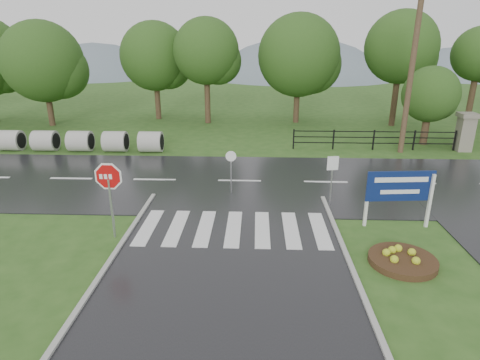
{
  "coord_description": "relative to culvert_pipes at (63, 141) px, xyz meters",
  "views": [
    {
      "loc": [
        0.74,
        -7.59,
        6.33
      ],
      "look_at": [
        0.19,
        6.0,
        1.5
      ],
      "focal_mm": 30.0,
      "sensor_mm": 36.0,
      "label": 1
    }
  ],
  "objects": [
    {
      "name": "pillar_west",
      "position": [
        23.65,
        1.0,
        0.58
      ],
      "size": [
        1.0,
        1.0,
        2.24
      ],
      "color": "gray",
      "rests_on": "ground"
    },
    {
      "name": "stop_sign",
      "position": [
        6.69,
        -10.68,
        1.32
      ],
      "size": [
        1.23,
        0.08,
        2.77
      ],
      "color": "#939399",
      "rests_on": "ground"
    },
    {
      "name": "treeline",
      "position": [
        11.65,
        9.0,
        -0.6
      ],
      "size": [
        83.2,
        5.2,
        10.0
      ],
      "color": "#224615",
      "rests_on": "ground"
    },
    {
      "name": "crosswalk",
      "position": [
        10.65,
        -10.0,
        -0.54
      ],
      "size": [
        6.5,
        2.8,
        0.02
      ],
      "color": "silver",
      "rests_on": "ground"
    },
    {
      "name": "flower_bed",
      "position": [
        15.79,
        -12.01,
        -0.45
      ],
      "size": [
        1.98,
        1.98,
        0.4
      ],
      "color": "#332111",
      "rests_on": "ground"
    },
    {
      "name": "reg_sign_round",
      "position": [
        10.36,
        -6.57,
        0.64
      ],
      "size": [
        0.44,
        0.07,
        1.91
      ],
      "color": "#939399",
      "rests_on": "ground"
    },
    {
      "name": "main_road",
      "position": [
        10.65,
        -5.0,
        -0.6
      ],
      "size": [
        90.0,
        8.0,
        0.04
      ],
      "primitive_type": "cube",
      "color": "black",
      "rests_on": "ground"
    },
    {
      "name": "ground",
      "position": [
        10.65,
        -15.0,
        -0.6
      ],
      "size": [
        120.0,
        120.0,
        0.0
      ],
      "primitive_type": "plane",
      "color": "#2C521B",
      "rests_on": "ground"
    },
    {
      "name": "entrance_tree_left",
      "position": [
        21.96,
        2.5,
        2.49
      ],
      "size": [
        3.37,
        3.37,
        4.8
      ],
      "color": "#3D2B1C",
      "rests_on": "ground"
    },
    {
      "name": "estate_billboard",
      "position": [
        16.38,
        -9.47,
        0.82
      ],
      "size": [
        2.35,
        0.27,
        2.06
      ],
      "color": "silver",
      "rests_on": "ground"
    },
    {
      "name": "fence_west",
      "position": [
        18.4,
        1.0,
        0.12
      ],
      "size": [
        9.58,
        0.08,
        1.2
      ],
      "color": "black",
      "rests_on": "ground"
    },
    {
      "name": "culvert_pipes",
      "position": [
        0.0,
        0.0,
        0.0
      ],
      "size": [
        11.8,
        1.2,
        1.2
      ],
      "color": "#9E9B93",
      "rests_on": "ground"
    },
    {
      "name": "utility_pole_east",
      "position": [
        19.88,
        0.5,
        4.09
      ],
      "size": [
        1.6,
        0.57,
        9.23
      ],
      "color": "#473523",
      "rests_on": "ground"
    },
    {
      "name": "reg_sign_small",
      "position": [
        14.38,
        -7.65,
        0.85
      ],
      "size": [
        0.45,
        0.1,
        2.04
      ],
      "color": "#939399",
      "rests_on": "ground"
    },
    {
      "name": "hills",
      "position": [
        14.14,
        50.0,
        -16.14
      ],
      "size": [
        102.0,
        48.0,
        48.0
      ],
      "color": "slate",
      "rests_on": "ground"
    }
  ]
}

